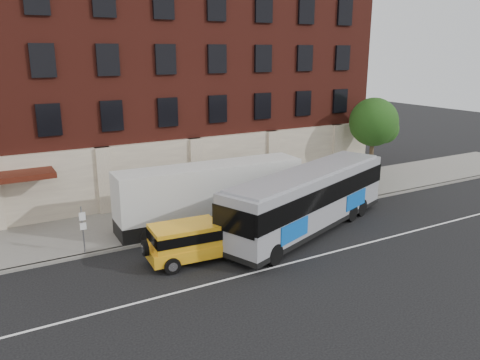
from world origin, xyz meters
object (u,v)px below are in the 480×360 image
sign_pole (83,228)px  city_bus (309,198)px  yellow_suv (191,240)px  street_tree (374,124)px  shipping_container (211,196)px

sign_pole → city_bus: (11.51, -2.61, 0.44)m
sign_pole → yellow_suv: 5.30m
street_tree → city_bus: bearing=-150.5°
shipping_container → street_tree: bearing=10.0°
sign_pole → street_tree: 22.49m
street_tree → shipping_container: (-14.84, -2.62, -2.65)m
yellow_suv → shipping_container: size_ratio=0.46×
sign_pole → shipping_container: bearing=5.7°
street_tree → city_bus: (-10.53, -5.95, -2.51)m
street_tree → city_bus: street_tree is taller
sign_pole → street_tree: bearing=8.6°
yellow_suv → shipping_container: bearing=52.6°
yellow_suv → street_tree: bearing=19.9°
sign_pole → shipping_container: (7.20, 0.72, 0.31)m
sign_pole → yellow_suv: bearing=-36.0°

